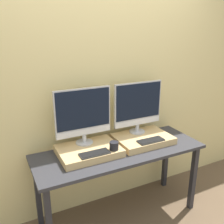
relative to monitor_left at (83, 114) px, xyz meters
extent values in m
cube|color=#DBC684|center=(0.30, 0.20, 0.17)|extent=(8.00, 0.04, 2.60)
cube|color=#2D2D33|center=(0.30, -0.16, -0.37)|extent=(1.64, 0.59, 0.03)
cube|color=#232328|center=(1.06, -0.40, -0.76)|extent=(0.05, 0.05, 0.74)
cube|color=#232328|center=(-0.47, 0.07, -0.76)|extent=(0.05, 0.05, 0.74)
cube|color=#232328|center=(1.06, 0.07, -0.76)|extent=(0.05, 0.05, 0.74)
cube|color=tan|center=(0.00, -0.11, -0.33)|extent=(0.56, 0.41, 0.07)
cylinder|color=#B2B2B7|center=(0.00, 0.00, -0.29)|extent=(0.16, 0.16, 0.01)
cylinder|color=#B2B2B7|center=(0.00, 0.00, -0.24)|extent=(0.04, 0.04, 0.07)
cube|color=#B2B2B7|center=(0.00, 0.00, 0.02)|extent=(0.54, 0.02, 0.45)
cube|color=black|center=(0.00, -0.01, 0.05)|extent=(0.51, 0.00, 0.36)
cube|color=silver|center=(0.00, -0.01, -0.18)|extent=(0.53, 0.00, 0.06)
cube|color=#2D2D2D|center=(0.00, -0.25, -0.29)|extent=(0.27, 0.11, 0.01)
cube|color=black|center=(0.00, -0.25, -0.28)|extent=(0.25, 0.10, 0.00)
cylinder|color=black|center=(0.19, -0.25, -0.25)|extent=(0.08, 0.08, 0.08)
cube|color=tan|center=(0.59, -0.11, -0.33)|extent=(0.56, 0.41, 0.07)
cylinder|color=#B2B2B7|center=(0.59, 0.00, -0.29)|extent=(0.16, 0.16, 0.01)
cylinder|color=#B2B2B7|center=(0.59, 0.00, -0.24)|extent=(0.04, 0.04, 0.07)
cube|color=#B2B2B7|center=(0.59, 0.00, 0.02)|extent=(0.54, 0.02, 0.45)
cube|color=black|center=(0.59, -0.01, 0.05)|extent=(0.51, 0.00, 0.36)
cube|color=silver|center=(0.59, -0.01, -0.18)|extent=(0.53, 0.00, 0.06)
cube|color=#2D2D2D|center=(0.59, -0.25, -0.29)|extent=(0.27, 0.11, 0.01)
cube|color=black|center=(0.59, -0.25, -0.28)|extent=(0.25, 0.10, 0.00)
camera|label=1|loc=(-0.73, -2.05, 0.74)|focal=40.00mm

